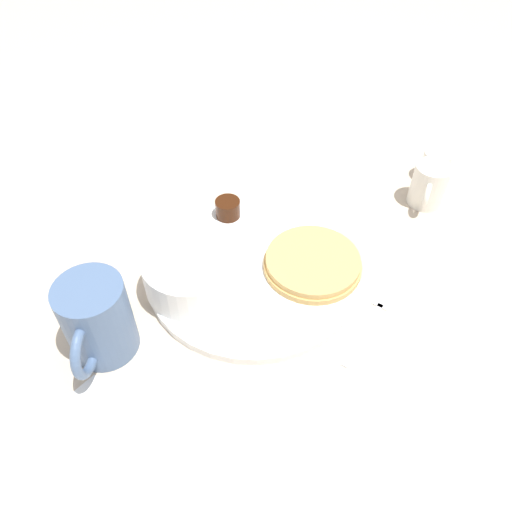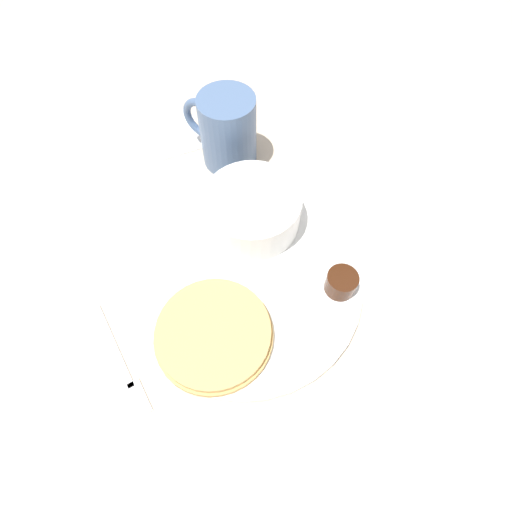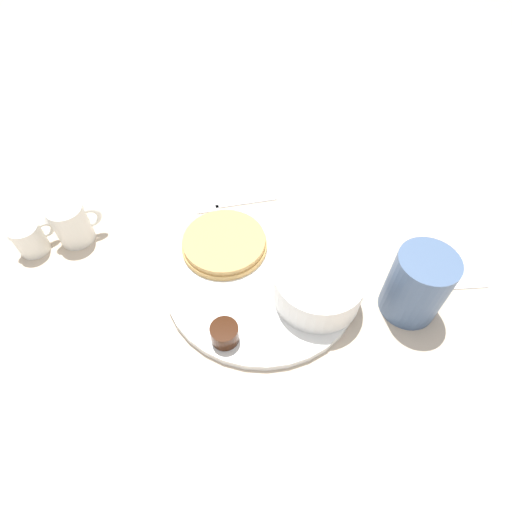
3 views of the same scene
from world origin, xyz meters
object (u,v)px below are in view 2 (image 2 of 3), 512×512
at_px(plate, 245,281).
at_px(fork, 125,371).
at_px(bowl, 252,209).
at_px(coffee_mug, 227,130).

height_order(plate, fork, plate).
relative_size(bowl, fork, 0.89).
xyz_separation_m(plate, bowl, (-0.08, 0.02, 0.03)).
bearing_deg(bowl, coffee_mug, -173.79).
relative_size(plate, coffee_mug, 2.71).
relative_size(coffee_mug, fork, 0.77).
distance_m(plate, fork, 0.17).
bearing_deg(fork, coffee_mug, 152.19).
relative_size(plate, fork, 2.08).
relative_size(bowl, coffee_mug, 1.16).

